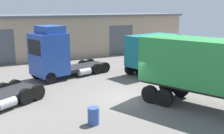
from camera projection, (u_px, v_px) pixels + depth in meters
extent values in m
plane|color=slate|center=(127.00, 97.00, 17.11)|extent=(60.00, 60.00, 0.00)
cube|color=tan|center=(58.00, 36.00, 31.53)|extent=(31.55, 6.07, 4.64)
cube|color=#565B60|center=(58.00, 16.00, 30.98)|extent=(32.05, 6.57, 0.25)
cube|color=#4C5156|center=(121.00, 40.00, 31.97)|extent=(3.20, 0.08, 3.60)
cube|color=#232326|center=(4.00, 94.00, 15.76)|extent=(4.64, 3.90, 0.24)
cylinder|color=#B2B2B7|center=(6.00, 103.00, 14.78)|extent=(1.23, 1.05, 0.56)
cylinder|color=black|center=(26.00, 96.00, 15.79)|extent=(1.00, 0.77, 0.99)
cylinder|color=black|center=(4.00, 90.00, 16.94)|extent=(1.00, 0.77, 0.99)
cylinder|color=black|center=(38.00, 92.00, 16.53)|extent=(1.00, 0.77, 0.99)
cylinder|color=black|center=(15.00, 87.00, 17.68)|extent=(1.00, 0.77, 0.99)
cylinder|color=black|center=(181.00, 89.00, 17.10)|extent=(0.73, 1.11, 1.08)
cylinder|color=black|center=(165.00, 98.00, 15.44)|extent=(0.73, 1.11, 1.08)
cylinder|color=black|center=(167.00, 86.00, 17.71)|extent=(0.73, 1.11, 1.08)
cylinder|color=black|center=(150.00, 94.00, 16.05)|extent=(0.73, 1.11, 1.08)
cube|color=orange|center=(175.00, 51.00, 24.98)|extent=(2.47, 2.82, 2.20)
cube|color=black|center=(181.00, 46.00, 25.49)|extent=(0.61, 1.97, 0.88)
cube|color=#197075|center=(153.00, 50.00, 22.79)|extent=(5.09, 3.53, 2.62)
cylinder|color=black|center=(168.00, 60.00, 26.29)|extent=(1.14, 0.58, 1.10)
cylinder|color=black|center=(186.00, 63.00, 24.75)|extent=(1.14, 0.58, 1.10)
cylinder|color=black|center=(138.00, 67.00, 23.45)|extent=(1.14, 0.58, 1.10)
cylinder|color=black|center=(156.00, 71.00, 21.91)|extent=(1.14, 0.58, 1.10)
cylinder|color=black|center=(130.00, 68.00, 22.81)|extent=(1.14, 0.58, 1.10)
cylinder|color=black|center=(148.00, 73.00, 21.27)|extent=(1.14, 0.58, 1.10)
cube|color=#2347A3|center=(49.00, 54.00, 20.76)|extent=(2.99, 3.06, 3.29)
cube|color=#2347A3|center=(50.00, 30.00, 20.46)|extent=(2.19, 2.48, 0.60)
cube|color=black|center=(34.00, 47.00, 19.85)|extent=(0.65, 2.04, 1.19)
cube|color=#232326|center=(83.00, 67.00, 23.23)|extent=(4.58, 3.06, 0.24)
cylinder|color=#B2B2B7|center=(84.00, 72.00, 22.16)|extent=(1.21, 0.84, 0.56)
cylinder|color=black|center=(50.00, 78.00, 19.94)|extent=(0.98, 0.54, 0.94)
cylinder|color=black|center=(37.00, 73.00, 21.54)|extent=(0.98, 0.54, 0.94)
cylinder|color=black|center=(97.00, 69.00, 22.91)|extent=(0.98, 0.54, 0.94)
cylinder|color=black|center=(83.00, 65.00, 24.51)|extent=(0.98, 0.54, 0.94)
cylinder|color=black|center=(105.00, 67.00, 23.49)|extent=(0.98, 0.54, 0.94)
cylinder|color=black|center=(90.00, 64.00, 25.10)|extent=(0.98, 0.54, 0.94)
cylinder|color=#33519E|center=(93.00, 116.00, 13.09)|extent=(0.58, 0.58, 0.88)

